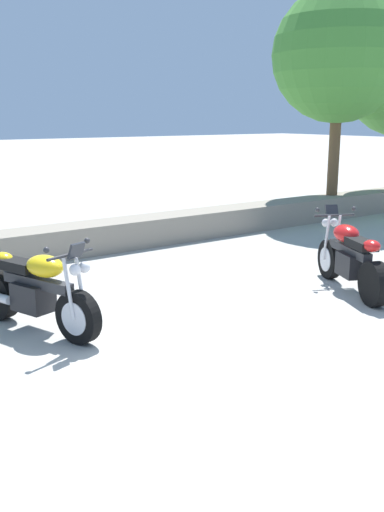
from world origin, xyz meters
The scene contains 5 objects.
ground_plane centered at (0.00, 0.00, 0.00)m, with size 120.00×120.00×0.00m, color #A3A099.
stone_wall centered at (0.00, 4.80, 0.28)m, with size 36.00×0.80×0.55m, color gray.
motorcycle_yellow_near_left centered at (-1.47, 1.35, 0.49)m, with size 0.94×2.00×1.18m.
motorcycle_red_centre centered at (2.91, 0.26, 0.49)m, with size 1.08×1.94×1.18m.
leafy_tree_mid_left centered at (8.00, 4.81, 3.91)m, with size 3.46×3.30×5.09m.
Camera 1 is at (-3.88, -5.15, 2.53)m, focal length 41.05 mm.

